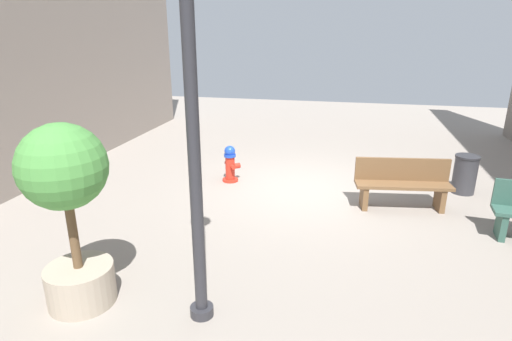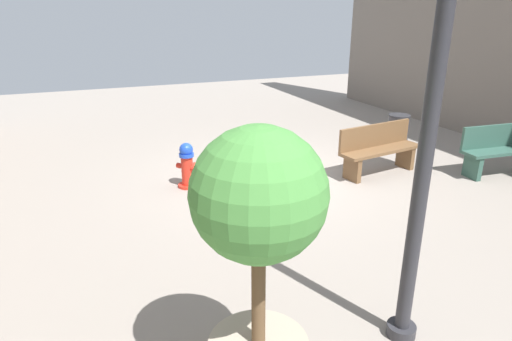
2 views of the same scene
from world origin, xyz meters
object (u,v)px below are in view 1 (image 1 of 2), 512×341
object	(u,v)px
street_lamp	(191,84)
trash_bin	(465,174)
bench_near	(402,183)
planter_tree	(68,199)
fire_hydrant	(230,164)

from	to	relation	value
street_lamp	trash_bin	distance (m)	6.80
bench_near	trash_bin	size ratio (longest dim) A/B	2.24
bench_near	trash_bin	distance (m)	1.74
planter_tree	street_lamp	size ratio (longest dim) A/B	0.51
fire_hydrant	trash_bin	world-z (taller)	fire_hydrant
fire_hydrant	planter_tree	size ratio (longest dim) A/B	0.36
planter_tree	bench_near	bearing A→B (deg)	-136.48
bench_near	trash_bin	bearing A→B (deg)	-141.41
bench_near	planter_tree	bearing A→B (deg)	43.52
fire_hydrant	street_lamp	size ratio (longest dim) A/B	0.18
trash_bin	fire_hydrant	bearing A→B (deg)	4.42
fire_hydrant	trash_bin	distance (m)	4.97
fire_hydrant	planter_tree	bearing A→B (deg)	82.79
street_lamp	trash_bin	size ratio (longest dim) A/B	5.54
fire_hydrant	planter_tree	distance (m)	4.82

